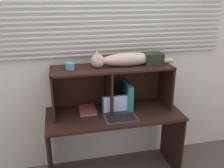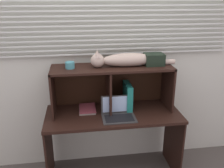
% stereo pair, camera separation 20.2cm
% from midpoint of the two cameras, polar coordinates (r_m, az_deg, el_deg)
% --- Properties ---
extents(back_panel_with_blinds, '(4.40, 0.08, 2.50)m').
position_cam_midpoint_polar(back_panel_with_blinds, '(2.71, 1.43, 5.80)').
color(back_panel_with_blinds, silver).
rests_on(back_panel_with_blinds, ground).
extents(desk, '(1.39, 0.58, 0.76)m').
position_cam_midpoint_polar(desk, '(2.65, 2.50, -9.71)').
color(desk, black).
rests_on(desk, ground).
extents(hutch_shelf_unit, '(1.23, 0.37, 0.47)m').
position_cam_midpoint_polar(hutch_shelf_unit, '(2.57, 2.04, 1.06)').
color(hutch_shelf_unit, black).
rests_on(hutch_shelf_unit, desk).
extents(cat, '(0.87, 0.15, 0.17)m').
position_cam_midpoint_polar(cat, '(2.50, 5.09, 5.58)').
color(cat, '#B6A191').
rests_on(cat, hutch_shelf_unit).
extents(laptop, '(0.33, 0.23, 0.20)m').
position_cam_midpoint_polar(laptop, '(2.49, 3.83, -6.79)').
color(laptop, '#303030').
rests_on(laptop, desk).
extents(binder_upright, '(0.06, 0.27, 0.28)m').
position_cam_midpoint_polar(binder_upright, '(2.64, 5.83, -2.84)').
color(binder_upright, '#1B776C').
rests_on(binder_upright, desk).
extents(book_stack, '(0.17, 0.24, 0.03)m').
position_cam_midpoint_polar(book_stack, '(2.63, -3.56, -5.81)').
color(book_stack, gray).
rests_on(book_stack, desk).
extents(small_basket, '(0.09, 0.09, 0.06)m').
position_cam_midpoint_polar(small_basket, '(2.44, -7.40, 4.32)').
color(small_basket, teal).
rests_on(small_basket, hutch_shelf_unit).
extents(storage_box, '(0.19, 0.16, 0.12)m').
position_cam_midpoint_polar(storage_box, '(2.59, 11.91, 5.59)').
color(storage_box, black).
rests_on(storage_box, hutch_shelf_unit).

